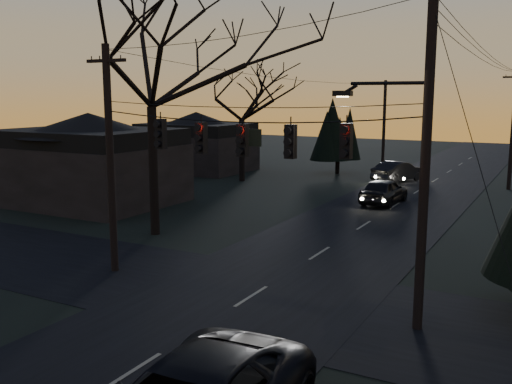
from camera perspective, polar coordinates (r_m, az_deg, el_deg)
The scene contains 14 objects.
main_road at distance 28.20m, azimuth 9.46°, elevation -4.12°, with size 8.00×120.00×0.02m, color black.
cross_road at distance 19.41m, azimuth -0.49°, elevation -10.41°, with size 60.00×7.00×0.02m, color black.
utility_pole_right at distance 17.60m, azimuth 15.80°, elevation -13.00°, with size 5.00×0.30×10.00m, color black, non-canonical shape.
utility_pole_left at distance 22.79m, azimuth -13.91°, elevation -7.65°, with size 1.80×0.30×8.50m, color black, non-canonical shape.
utility_pole_far_r at distance 44.56m, azimuth 23.92°, elevation 0.23°, with size 1.80×0.30×8.50m, color black, non-canonical shape.
utility_pole_far_l at distance 54.43m, azimuth 12.53°, elevation 2.41°, with size 0.30×0.30×8.00m, color black, non-canonical shape.
span_signal_assembly at distance 18.40m, azimuth -1.17°, elevation 5.37°, with size 11.50×0.44×1.53m.
bare_tree_left at distance 27.47m, azimuth -10.56°, elevation 13.52°, with size 10.34×10.34×12.28m.
bare_tree_dist at distance 44.33m, azimuth -1.45°, elevation 9.64°, with size 7.01×7.01×9.51m.
evergreen_dist at distance 49.15m, azimuth 8.23°, elevation 5.99°, with size 3.23×3.23×6.00m.
house_left_near at distance 36.83m, azimuth -16.28°, elevation 3.26°, with size 10.00×8.00×5.60m.
house_left_far at distance 51.07m, azimuth -5.96°, elevation 5.06°, with size 9.00×7.00×5.20m.
sedan_oncoming_a at distance 36.10m, azimuth 12.67°, elevation 0.08°, with size 1.88×4.68×1.59m, color black.
sedan_oncoming_b at distance 45.66m, azimuth 14.04°, elevation 1.99°, with size 1.68×4.81×1.58m, color black.
Camera 1 is at (8.86, -5.93, 6.68)m, focal length 40.00 mm.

